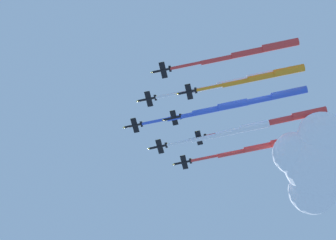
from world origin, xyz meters
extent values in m
cylinder|color=black|center=(-6.23, -15.86, 155.09)|extent=(4.47, 8.86, 1.30)
cone|color=#EAB70C|center=(-8.05, -20.56, 155.09)|extent=(1.62, 1.66, 1.24)
cylinder|color=black|center=(-4.51, -11.43, 155.09)|extent=(1.13, 0.91, 0.98)
ellipsoid|color=black|center=(-6.85, -17.74, 155.55)|extent=(1.51, 2.09, 0.82)
cube|color=black|center=(-6.04, -15.35, 155.04)|extent=(8.67, 5.50, 1.87)
cube|color=#EAB70C|center=(-2.52, -16.72, 154.31)|extent=(1.49, 2.40, 0.24)
cube|color=#EAB70C|center=(-9.54, -13.99, 155.90)|extent=(1.49, 2.40, 0.24)
cube|color=black|center=(-4.86, -12.33, 155.09)|extent=(3.34, 2.17, 0.76)
cube|color=#EAB70C|center=(-4.68, -12.40, 156.02)|extent=(0.98, 1.49, 1.88)
cylinder|color=blue|center=(-2.13, -5.31, 155.09)|extent=(6.76, 14.03, 1.66)
cylinder|color=blue|center=(2.13, 6.47, 155.15)|extent=(7.53, 14.33, 2.49)
cylinder|color=blue|center=(7.04, 18.01, 155.06)|extent=(8.31, 14.63, 3.32)
cylinder|color=blue|center=(11.97, 29.53, 154.97)|extent=(9.08, 14.93, 4.15)
cylinder|color=black|center=(8.66, -11.24, 153.74)|extent=(4.42, 8.87, 1.30)
cone|color=#EAB70C|center=(6.86, -15.96, 153.74)|extent=(1.62, 1.65, 1.24)
cylinder|color=black|center=(10.35, -6.80, 153.74)|extent=(1.13, 0.91, 0.98)
ellipsoid|color=black|center=(8.04, -13.13, 154.20)|extent=(1.50, 2.09, 0.82)
cube|color=black|center=(8.84, -10.74, 153.69)|extent=(8.67, 5.46, 1.86)
cube|color=#EAB70C|center=(12.38, -12.08, 152.98)|extent=(1.48, 2.40, 0.24)
cube|color=#EAB70C|center=(5.33, -9.40, 154.55)|extent=(1.48, 2.40, 0.24)
cube|color=black|center=(10.00, -7.71, 153.74)|extent=(3.34, 2.15, 0.75)
cube|color=#EAB70C|center=(10.18, -7.78, 154.67)|extent=(0.97, 1.49, 1.88)
cylinder|color=white|center=(13.07, 0.35, 153.74)|extent=(7.56, 16.41, 1.66)
cylinder|color=white|center=(18.03, 14.21, 153.80)|extent=(8.34, 16.70, 2.49)
cylinder|color=white|center=(23.64, 27.82, 153.72)|extent=(9.11, 16.99, 3.31)
cylinder|color=white|center=(29.27, 41.42, 153.63)|extent=(9.89, 17.29, 4.14)
cylinder|color=black|center=(-14.00, -2.35, 151.90)|extent=(4.53, 8.85, 1.30)
cone|color=#EAB70C|center=(-15.86, -7.04, 151.90)|extent=(1.63, 1.67, 1.24)
cylinder|color=black|center=(-12.24, 2.07, 151.90)|extent=(1.13, 0.92, 0.98)
ellipsoid|color=black|center=(-14.63, -4.22, 152.36)|extent=(1.52, 2.09, 0.82)
cube|color=black|center=(-13.81, -1.84, 151.85)|extent=(8.66, 5.55, 1.88)
cube|color=#EAB70C|center=(-10.29, -3.24, 151.12)|extent=(1.50, 2.40, 0.24)
cube|color=#EAB70C|center=(-17.29, -0.46, 152.72)|extent=(1.50, 2.40, 0.24)
cube|color=black|center=(-12.60, 1.17, 151.90)|extent=(3.33, 2.18, 0.76)
cube|color=#EAB70C|center=(-12.42, 1.09, 152.83)|extent=(0.99, 1.49, 1.88)
cylinder|color=white|center=(-9.90, 7.97, 151.90)|extent=(6.67, 13.55, 1.66)
cylinder|color=white|center=(-5.71, 19.33, 151.96)|extent=(7.44, 13.86, 2.49)
cylinder|color=white|center=(-0.88, 30.44, 151.87)|extent=(8.22, 14.16, 3.32)
cylinder|color=white|center=(3.98, 41.53, 151.78)|extent=(8.99, 14.47, 4.15)
cylinder|color=black|center=(0.89, 2.27, 154.49)|extent=(4.53, 8.84, 1.29)
cone|color=#EAB70C|center=(-0.98, -2.43, 154.49)|extent=(1.62, 1.66, 1.23)
cylinder|color=black|center=(2.65, 6.68, 154.49)|extent=(1.12, 0.92, 0.97)
ellipsoid|color=black|center=(0.24, 0.39, 154.95)|extent=(1.52, 2.09, 0.81)
cube|color=black|center=(1.08, 2.77, 154.44)|extent=(8.68, 5.57, 1.77)
cube|color=#EAB70C|center=(4.60, 1.37, 153.76)|extent=(1.51, 2.40, 0.23)
cube|color=#EAB70C|center=(-2.42, 4.16, 155.26)|extent=(1.51, 2.40, 0.23)
cube|color=black|center=(2.29, 5.78, 154.49)|extent=(3.34, 2.19, 0.72)
cube|color=#EAB70C|center=(2.46, 5.71, 155.42)|extent=(0.97, 1.48, 1.89)
cylinder|color=blue|center=(5.48, 13.80, 154.49)|extent=(7.79, 16.34, 1.65)
cylinder|color=blue|center=(10.65, 27.58, 154.55)|extent=(8.56, 16.64, 2.47)
cylinder|color=blue|center=(16.48, 41.11, 154.47)|extent=(9.32, 16.95, 3.29)
cylinder|color=blue|center=(22.32, 54.63, 154.38)|extent=(10.08, 17.25, 4.11)
cylinder|color=black|center=(23.54, -6.63, 154.36)|extent=(4.44, 8.86, 1.29)
cone|color=#EAB70C|center=(21.73, -11.34, 154.36)|extent=(1.61, 1.65, 1.23)
cylinder|color=black|center=(25.25, -2.20, 154.36)|extent=(1.12, 0.91, 0.97)
ellipsoid|color=black|center=(22.91, -8.51, 154.82)|extent=(1.50, 2.09, 0.81)
cube|color=black|center=(23.73, -6.12, 154.32)|extent=(8.69, 5.50, 1.75)
cube|color=#EAB70C|center=(27.27, -7.49, 153.65)|extent=(1.49, 2.40, 0.23)
cube|color=#EAB70C|center=(20.21, -4.77, 155.12)|extent=(1.49, 2.40, 0.23)
cube|color=black|center=(24.90, -3.10, 154.36)|extent=(3.34, 2.16, 0.71)
cube|color=#EAB70C|center=(25.07, -3.17, 155.30)|extent=(0.95, 1.48, 1.89)
cylinder|color=red|center=(27.96, 4.84, 154.36)|extent=(7.52, 16.13, 1.64)
cylinder|color=red|center=(32.90, 18.45, 154.42)|extent=(8.29, 16.42, 2.46)
cylinder|color=red|center=(38.49, 31.81, 154.34)|extent=(9.06, 16.72, 3.28)
cylinder|color=red|center=(44.10, 45.16, 154.26)|extent=(9.82, 17.01, 4.11)
cylinder|color=black|center=(-21.76, 11.16, 154.89)|extent=(4.50, 8.84, 1.28)
cone|color=#EAB70C|center=(-23.62, 6.47, 154.89)|extent=(1.61, 1.65, 1.21)
cylinder|color=black|center=(-20.01, 15.58, 154.89)|extent=(1.11, 0.91, 0.96)
ellipsoid|color=black|center=(-22.42, 9.29, 155.35)|extent=(1.51, 2.09, 0.80)
cube|color=black|center=(-21.57, 11.67, 154.85)|extent=(8.71, 5.56, 1.61)
cube|color=#EAB70C|center=(-18.04, 10.27, 154.24)|extent=(1.50, 2.40, 0.22)
cube|color=#EAB70C|center=(-25.09, 13.06, 155.59)|extent=(1.50, 2.40, 0.22)
cube|color=black|center=(-20.37, 14.68, 154.89)|extent=(3.35, 2.19, 0.66)
cube|color=#EAB70C|center=(-20.22, 14.61, 155.83)|extent=(0.93, 1.47, 1.89)
cylinder|color=red|center=(-17.43, 22.11, 154.89)|extent=(7.21, 14.98, 1.62)
cylinder|color=red|center=(-12.75, 34.73, 154.95)|extent=(7.96, 15.28, 2.43)
cylinder|color=red|center=(-7.41, 47.09, 154.87)|extent=(8.72, 15.58, 3.25)
cylinder|color=red|center=(-2.06, 59.44, 154.80)|extent=(9.47, 15.88, 4.06)
cylinder|color=black|center=(15.77, 6.88, 152.04)|extent=(4.47, 8.87, 1.31)
cone|color=#EAB70C|center=(13.95, 2.17, 152.04)|extent=(1.63, 1.66, 1.25)
cylinder|color=black|center=(17.49, 11.31, 152.04)|extent=(1.13, 0.91, 0.98)
ellipsoid|color=black|center=(15.15, 5.00, 152.50)|extent=(1.51, 2.09, 0.83)
cube|color=black|center=(15.96, 7.39, 151.99)|extent=(8.65, 5.49, 1.96)
cube|color=#EAB70C|center=(19.48, 6.02, 151.22)|extent=(1.49, 2.40, 0.25)
cube|color=#EAB70C|center=(12.47, 8.74, 152.89)|extent=(1.49, 2.40, 0.25)
cube|color=black|center=(17.14, 10.40, 152.04)|extent=(3.33, 2.16, 0.79)
cube|color=#EAB70C|center=(17.33, 10.33, 152.97)|extent=(1.00, 1.50, 1.88)
cylinder|color=orange|center=(19.80, 17.29, 152.04)|extent=(6.63, 13.72, 1.67)
cylinder|color=orange|center=(23.94, 28.81, 152.10)|extent=(7.41, 14.02, 2.51)
cylinder|color=orange|center=(28.73, 40.07, 152.01)|extent=(8.19, 14.32, 3.34)
cylinder|color=orange|center=(33.55, 51.32, 151.92)|extent=(8.97, 14.63, 4.18)
cylinder|color=black|center=(-6.88, 15.77, 152.90)|extent=(4.62, 8.83, 1.32)
cone|color=#EAB70C|center=(-8.79, 11.10, 152.90)|extent=(1.65, 1.68, 1.25)
cylinder|color=black|center=(-5.08, 20.17, 152.90)|extent=(1.14, 0.93, 0.99)
ellipsoid|color=black|center=(-7.53, 13.90, 153.36)|extent=(1.54, 2.10, 0.83)
cube|color=black|center=(-6.68, 16.28, 152.85)|extent=(8.63, 5.61, 2.01)
cube|color=#EAB70C|center=(-3.20, 14.85, 152.06)|extent=(1.52, 2.40, 0.25)
cube|color=#EAB70C|center=(-10.15, 17.69, 153.78)|extent=(1.52, 2.40, 0.25)
cube|color=black|center=(-5.45, 19.27, 152.90)|extent=(3.32, 2.21, 0.81)
cube|color=#EAB70C|center=(-5.25, 19.19, 153.83)|extent=(1.03, 1.50, 1.88)
cylinder|color=red|center=(-2.29, 27.01, 152.90)|extent=(7.71, 15.72, 1.68)
cylinder|color=red|center=(2.80, 40.24, 152.97)|extent=(8.49, 16.04, 2.51)
cylinder|color=red|center=(8.53, 53.21, 152.87)|extent=(9.27, 16.36, 3.35)
cylinder|color=red|center=(14.28, 66.17, 152.78)|extent=(10.04, 16.67, 4.19)
sphere|color=white|center=(-6.77, 72.94, 144.13)|extent=(31.62, 31.62, 31.62)
sphere|color=white|center=(-21.75, 75.06, 144.78)|extent=(23.71, 23.71, 23.71)
sphere|color=white|center=(7.07, 71.80, 145.15)|extent=(22.13, 22.13, 22.13)
sphere|color=white|center=(-4.38, 61.57, 145.70)|extent=(20.55, 20.55, 20.55)
sphere|color=white|center=(-6.80, 74.35, 155.03)|extent=(17.39, 17.39, 17.39)
camera|label=1|loc=(87.84, -14.26, -86.25)|focal=56.87mm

